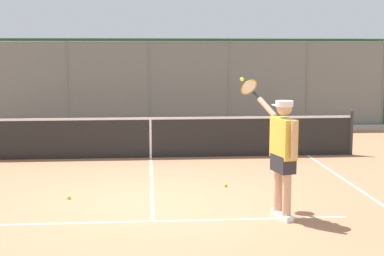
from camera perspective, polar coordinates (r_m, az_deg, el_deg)
ground_plane at (r=9.61m, az=-3.99°, el=-7.54°), size 60.00×60.00×0.00m
court_line_markings at (r=8.38m, az=-3.91°, el=-9.85°), size 7.64×9.24×0.01m
fence_backdrop at (r=18.38m, az=-4.30°, el=4.38°), size 17.95×1.37×2.88m
tennis_net at (r=13.48m, az=-4.18°, el=-0.90°), size 9.82×0.09×1.07m
tennis_player at (r=8.68m, az=9.05°, el=-2.01°), size 0.72×1.37×2.10m
tennis_ball_mid_court at (r=10.08m, az=-12.22°, el=-6.78°), size 0.07×0.07×0.07m
tennis_ball_near_baseline at (r=10.72m, az=3.38°, el=-5.72°), size 0.07×0.07×0.07m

